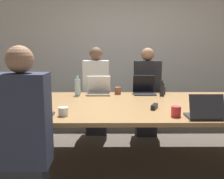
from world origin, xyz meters
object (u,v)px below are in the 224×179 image
object	(u,v)px
person_far_center	(147,94)
cup_near_midright	(176,111)
laptop_near_midright	(205,111)
cup_near_left	(63,112)
person_far_midleft	(96,93)
cup_far_center	(163,90)
person_near_left	(24,138)
bottle_far_midleft	(78,87)
laptop_near_left	(32,110)
stapler	(154,107)
laptop_far_midleft	(99,89)
cup_far_midleft	(118,91)
bottle_far_center	(162,89)
laptop_far_center	(144,89)

from	to	relation	value
person_far_center	cup_near_midright	xyz separation A→B (m)	(0.05, -1.56, 0.12)
laptop_near_midright	cup_near_left	size ratio (longest dim) A/B	3.29
person_far_midleft	cup_far_center	bearing A→B (deg)	-25.17
laptop_near_midright	person_near_left	world-z (taller)	person_near_left
bottle_far_midleft	person_near_left	bearing A→B (deg)	-98.74
laptop_near_left	stapler	bearing A→B (deg)	-162.86
laptop_far_midleft	bottle_far_midleft	distance (m)	0.30
person_far_center	person_far_midleft	distance (m)	0.80
cup_far_midleft	cup_near_left	size ratio (longest dim) A/B	1.07
person_far_center	cup_near_midright	bearing A→B (deg)	-88.19
cup_near_midright	laptop_far_midleft	distance (m)	1.42
cup_far_center	cup_near_left	distance (m)	1.65
laptop_far_midleft	bottle_far_midleft	xyz separation A→B (m)	(-0.28, -0.10, 0.04)
cup_far_center	laptop_near_midright	size ratio (longest dim) A/B	0.34
person_far_center	person_far_midleft	xyz separation A→B (m)	(-0.79, 0.07, 0.01)
laptop_far_midleft	bottle_far_midleft	size ratio (longest dim) A/B	1.21
person_far_midleft	laptop_near_left	size ratio (longest dim) A/B	3.98
laptop_near_left	person_near_left	size ratio (longest dim) A/B	0.25
person_far_center	cup_near_left	bearing A→B (deg)	-123.66
laptop_near_left	person_far_center	bearing A→B (deg)	-128.42
bottle_far_center	person_near_left	bearing A→B (deg)	-133.35
laptop_far_midleft	person_far_midleft	world-z (taller)	person_far_midleft
laptop_near_midright	cup_near_left	world-z (taller)	laptop_near_midright
laptop_near_midright	cup_near_midright	distance (m)	0.25
laptop_far_center	bottle_far_center	distance (m)	0.27
bottle_far_center	cup_far_center	bearing A→B (deg)	75.14
cup_far_center	cup_near_midright	size ratio (longest dim) A/B	1.05
laptop_far_center	laptop_near_midright	size ratio (longest dim) A/B	0.99
bottle_far_midleft	cup_near_midright	bearing A→B (deg)	-45.37
cup_near_left	cup_far_midleft	bearing A→B (deg)	64.27
laptop_near_midright	bottle_far_midleft	distance (m)	1.74
laptop_far_midleft	cup_far_midleft	xyz separation A→B (m)	(0.27, -0.00, -0.03)
laptop_far_center	cup_far_center	distance (m)	0.26
person_far_midleft	person_near_left	distance (m)	2.08
stapler	cup_far_center	bearing A→B (deg)	96.52
person_far_center	cup_near_midright	size ratio (longest dim) A/B	13.92
person_far_midleft	stapler	distance (m)	1.50
person_far_midleft	stapler	world-z (taller)	person_far_midleft
cup_far_midleft	stapler	bearing A→B (deg)	-67.47
cup_near_midright	laptop_near_left	bearing A→B (deg)	-177.38
person_far_midleft	cup_near_left	distance (m)	1.61
cup_near_midright	cup_near_left	size ratio (longest dim) A/B	1.06
bottle_far_midleft	stapler	size ratio (longest dim) A/B	1.75
bottle_far_midleft	stapler	distance (m)	1.20
cup_far_midleft	bottle_far_midleft	distance (m)	0.56
cup_near_left	laptop_far_center	bearing A→B (deg)	51.79
laptop_near_midright	person_near_left	xyz separation A→B (m)	(-1.54, -0.33, -0.13)
cup_near_midright	person_far_midleft	size ratio (longest dim) A/B	0.07
laptop_far_midleft	stapler	xyz separation A→B (m)	(0.63, -0.88, -0.05)
laptop_near_left	cup_near_left	distance (m)	0.29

